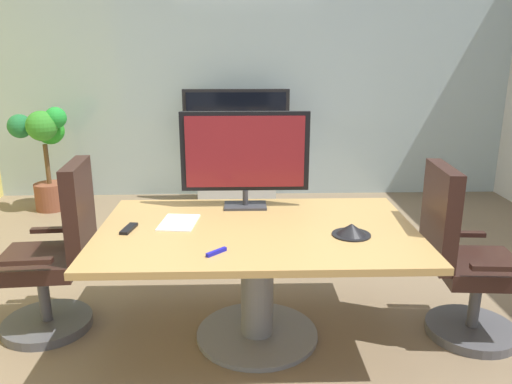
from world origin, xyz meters
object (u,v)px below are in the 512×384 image
object	(u,v)px
conference_table	(257,257)
office_chair_left	(56,262)
office_chair_right	(463,268)
tv_monitor	(245,154)
conference_phone	(352,230)
potted_plant	(45,146)
wall_display_unit	(237,165)
remote_control	(129,229)

from	to	relation	value
conference_table	office_chair_left	bearing A→B (deg)	173.39
office_chair_right	tv_monitor	xyz separation A→B (m)	(-1.33, 0.44, 0.63)
office_chair_left	conference_phone	world-z (taller)	office_chair_left
office_chair_right	conference_phone	distance (m)	0.80
potted_plant	wall_display_unit	bearing A→B (deg)	7.14
office_chair_right	conference_phone	xyz separation A→B (m)	(-0.73, -0.12, 0.30)
potted_plant	remote_control	distance (m)	3.05
conference_table	wall_display_unit	xyz separation A→B (m)	(-0.15, 2.91, -0.10)
potted_plant	office_chair_left	bearing A→B (deg)	-68.84
potted_plant	remote_control	world-z (taller)	potted_plant
conference_phone	remote_control	xyz separation A→B (m)	(-1.28, 0.12, -0.02)
office_chair_left	tv_monitor	xyz separation A→B (m)	(1.19, 0.28, 0.63)
tv_monitor	potted_plant	xyz separation A→B (m)	(-2.16, 2.23, -0.36)
potted_plant	conference_phone	size ratio (longest dim) A/B	5.23
conference_table	remote_control	size ratio (longest dim) A/B	11.00
wall_display_unit	conference_phone	size ratio (longest dim) A/B	5.95
office_chair_right	remote_control	distance (m)	2.03
office_chair_left	conference_table	bearing A→B (deg)	78.88
office_chair_right	remote_control	world-z (taller)	office_chair_right
conference_phone	remote_control	size ratio (longest dim) A/B	1.29
wall_display_unit	potted_plant	world-z (taller)	wall_display_unit
wall_display_unit	office_chair_right	bearing A→B (deg)	-64.34
office_chair_right	office_chair_left	bearing A→B (deg)	90.56
conference_phone	office_chair_left	bearing A→B (deg)	171.09
potted_plant	remote_control	size ratio (longest dim) A/B	6.76
tv_monitor	remote_control	world-z (taller)	tv_monitor
tv_monitor	conference_phone	bearing A→B (deg)	-42.99
remote_control	potted_plant	bearing A→B (deg)	128.38
office_chair_left	wall_display_unit	world-z (taller)	wall_display_unit
wall_display_unit	conference_phone	xyz separation A→B (m)	(0.68, -3.05, 0.31)
office_chair_left	tv_monitor	size ratio (longest dim) A/B	1.30
tv_monitor	wall_display_unit	xyz separation A→B (m)	(-0.08, 2.49, -0.64)
office_chair_right	remote_control	xyz separation A→B (m)	(-2.01, 0.00, 0.28)
potted_plant	conference_phone	bearing A→B (deg)	-45.28
office_chair_left	wall_display_unit	distance (m)	2.98
tv_monitor	conference_phone	world-z (taller)	tv_monitor
remote_control	wall_display_unit	bearing A→B (deg)	87.67
tv_monitor	remote_control	size ratio (longest dim) A/B	4.94
office_chair_right	remote_control	size ratio (longest dim) A/B	6.41
office_chair_right	conference_phone	world-z (taller)	office_chair_right
conference_table	tv_monitor	size ratio (longest dim) A/B	2.23
office_chair_right	potted_plant	size ratio (longest dim) A/B	0.95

